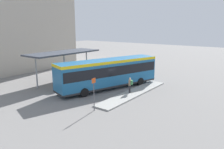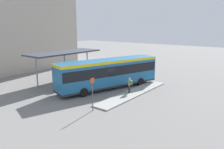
{
  "view_description": "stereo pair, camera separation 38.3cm",
  "coord_description": "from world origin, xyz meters",
  "px_view_note": "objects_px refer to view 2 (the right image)",
  "views": [
    {
      "loc": [
        -19.03,
        -14.73,
        6.98
      ],
      "look_at": [
        0.61,
        0.0,
        1.49
      ],
      "focal_mm": 35.0,
      "sensor_mm": 36.0,
      "label": 1
    },
    {
      "loc": [
        -18.8,
        -15.03,
        6.98
      ],
      "look_at": [
        0.61,
        0.0,
        1.49
      ],
      "focal_mm": 35.0,
      "sensor_mm": 36.0,
      "label": 2
    }
  ],
  "objects_px": {
    "bicycle_green": "(124,67)",
    "bicycle_white": "(120,67)",
    "potted_planter_near_shelter": "(59,84)",
    "city_bus": "(109,72)",
    "bicycle_orange": "(128,68)",
    "pedestrian_waiting": "(130,84)",
    "platform_sign": "(93,93)"
  },
  "relations": [
    {
      "from": "potted_planter_near_shelter",
      "to": "city_bus",
      "type": "bearing_deg",
      "value": -44.3
    },
    {
      "from": "city_bus",
      "to": "platform_sign",
      "type": "bearing_deg",
      "value": -135.06
    },
    {
      "from": "bicycle_white",
      "to": "pedestrian_waiting",
      "type": "bearing_deg",
      "value": 140.12
    },
    {
      "from": "city_bus",
      "to": "pedestrian_waiting",
      "type": "relative_size",
      "value": 7.76
    },
    {
      "from": "city_bus",
      "to": "pedestrian_waiting",
      "type": "height_order",
      "value": "city_bus"
    },
    {
      "from": "city_bus",
      "to": "bicycle_white",
      "type": "xyz_separation_m",
      "value": [
        9.98,
        5.65,
        -1.57
      ]
    },
    {
      "from": "bicycle_orange",
      "to": "platform_sign",
      "type": "relative_size",
      "value": 0.6
    },
    {
      "from": "pedestrian_waiting",
      "to": "city_bus",
      "type": "bearing_deg",
      "value": -26.14
    },
    {
      "from": "pedestrian_waiting",
      "to": "bicycle_orange",
      "type": "relative_size",
      "value": 0.95
    },
    {
      "from": "bicycle_white",
      "to": "potted_planter_near_shelter",
      "type": "xyz_separation_m",
      "value": [
        -14.0,
        -1.73,
        0.35
      ]
    },
    {
      "from": "pedestrian_waiting",
      "to": "bicycle_green",
      "type": "bearing_deg",
      "value": -72.87
    },
    {
      "from": "bicycle_orange",
      "to": "bicycle_green",
      "type": "relative_size",
      "value": 0.98
    },
    {
      "from": "bicycle_white",
      "to": "bicycle_green",
      "type": "bearing_deg",
      "value": -160.29
    },
    {
      "from": "bicycle_green",
      "to": "bicycle_white",
      "type": "distance_m",
      "value": 0.73
    },
    {
      "from": "city_bus",
      "to": "bicycle_green",
      "type": "bearing_deg",
      "value": 43.56
    },
    {
      "from": "pedestrian_waiting",
      "to": "platform_sign",
      "type": "distance_m",
      "value": 5.83
    },
    {
      "from": "pedestrian_waiting",
      "to": "potted_planter_near_shelter",
      "type": "xyz_separation_m",
      "value": [
        -3.7,
        6.97,
        -0.33
      ]
    },
    {
      "from": "city_bus",
      "to": "bicycle_orange",
      "type": "height_order",
      "value": "city_bus"
    },
    {
      "from": "potted_planter_near_shelter",
      "to": "bicycle_green",
      "type": "bearing_deg",
      "value": 4.09
    },
    {
      "from": "potted_planter_near_shelter",
      "to": "platform_sign",
      "type": "height_order",
      "value": "platform_sign"
    },
    {
      "from": "city_bus",
      "to": "bicycle_white",
      "type": "distance_m",
      "value": 11.58
    },
    {
      "from": "bicycle_white",
      "to": "potted_planter_near_shelter",
      "type": "bearing_deg",
      "value": 106.96
    },
    {
      "from": "bicycle_green",
      "to": "potted_planter_near_shelter",
      "type": "distance_m",
      "value": 14.16
    },
    {
      "from": "bicycle_orange",
      "to": "platform_sign",
      "type": "xyz_separation_m",
      "value": [
        -16.29,
        -7.37,
        1.19
      ]
    },
    {
      "from": "city_bus",
      "to": "bicycle_orange",
      "type": "xyz_separation_m",
      "value": [
        10.17,
        4.2,
        -1.57
      ]
    },
    {
      "from": "bicycle_orange",
      "to": "bicycle_green",
      "type": "xyz_separation_m",
      "value": [
        -0.06,
        0.72,
        0.01
      ]
    },
    {
      "from": "bicycle_orange",
      "to": "bicycle_white",
      "type": "bearing_deg",
      "value": 7.2
    },
    {
      "from": "city_bus",
      "to": "potted_planter_near_shelter",
      "type": "xyz_separation_m",
      "value": [
        -4.01,
        3.91,
        -1.22
      ]
    },
    {
      "from": "bicycle_orange",
      "to": "potted_planter_near_shelter",
      "type": "relative_size",
      "value": 1.24
    },
    {
      "from": "pedestrian_waiting",
      "to": "bicycle_green",
      "type": "height_order",
      "value": "pedestrian_waiting"
    },
    {
      "from": "bicycle_orange",
      "to": "bicycle_green",
      "type": "distance_m",
      "value": 0.72
    },
    {
      "from": "bicycle_orange",
      "to": "bicycle_white",
      "type": "height_order",
      "value": "bicycle_orange"
    }
  ]
}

